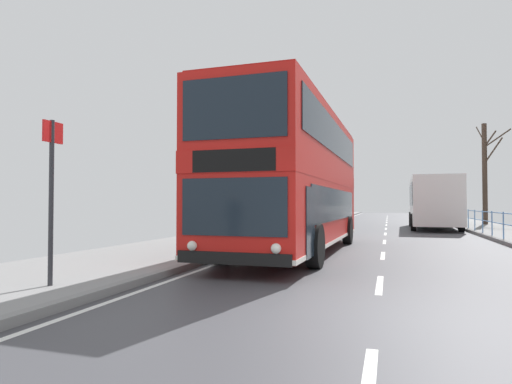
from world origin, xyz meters
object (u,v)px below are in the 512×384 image
(background_bus_far_lane, at_px, (433,201))
(bare_tree_far_00, at_px, (485,171))
(bus_stop_sign_near, at_px, (52,184))
(double_decker_bus_main, at_px, (296,180))

(background_bus_far_lane, bearing_deg, bare_tree_far_00, 47.91)
(background_bus_far_lane, relative_size, bus_stop_sign_near, 3.34)
(bus_stop_sign_near, height_order, bare_tree_far_00, bare_tree_far_00)
(background_bus_far_lane, distance_m, bus_stop_sign_near, 24.00)
(background_bus_far_lane, height_order, bare_tree_far_00, bare_tree_far_00)
(bus_stop_sign_near, bearing_deg, background_bus_far_lane, 70.45)
(double_decker_bus_main, xyz_separation_m, background_bus_far_lane, (5.36, 15.31, -0.58))
(double_decker_bus_main, bearing_deg, bus_stop_sign_near, -110.10)
(double_decker_bus_main, distance_m, bus_stop_sign_near, 7.79)
(bus_stop_sign_near, bearing_deg, bare_tree_far_00, 66.31)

